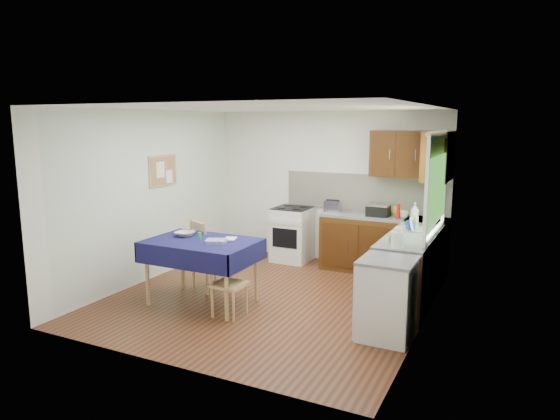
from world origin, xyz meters
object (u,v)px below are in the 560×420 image
at_px(toaster, 333,206).
at_px(kettle, 398,238).
at_px(dining_table, 202,248).
at_px(chair_far, 208,253).
at_px(sandwich_press, 378,210).
at_px(dish_rack, 414,228).
at_px(chair_near, 226,280).

distance_m(toaster, kettle, 2.38).
height_order(toaster, kettle, kettle).
bearing_deg(dining_table, chair_far, 115.91).
distance_m(dining_table, sandwich_press, 2.86).
bearing_deg(dish_rack, toaster, 132.92).
xyz_separation_m(chair_near, kettle, (1.89, 0.68, 0.57)).
xyz_separation_m(toaster, dish_rack, (1.45, -0.82, -0.07)).
xyz_separation_m(chair_far, chair_near, (0.75, -0.71, -0.09)).
height_order(chair_far, chair_near, chair_far).
distance_m(dining_table, dish_rack, 2.82).
bearing_deg(toaster, chair_far, -139.98).
height_order(chair_near, sandwich_press, sandwich_press).
bearing_deg(sandwich_press, chair_near, -138.97).
relative_size(toaster, sandwich_press, 0.79).
bearing_deg(dining_table, kettle, 10.11).
bearing_deg(chair_far, dining_table, 141.34).
relative_size(sandwich_press, dish_rack, 0.77).
bearing_deg(dish_rack, sandwich_press, 114.04).
relative_size(chair_near, kettle, 3.30).
relative_size(chair_far, toaster, 3.83).
xyz_separation_m(sandwich_press, dish_rack, (0.70, -0.78, -0.07)).
distance_m(chair_near, sandwich_press, 2.84).
xyz_separation_m(dining_table, chair_far, (-0.25, 0.49, -0.20)).
height_order(chair_near, toaster, toaster).
xyz_separation_m(chair_far, sandwich_press, (1.92, 1.82, 0.47)).
bearing_deg(dining_table, chair_near, -24.21).
xyz_separation_m(sandwich_press, kettle, (0.72, -1.84, 0.02)).
bearing_deg(sandwich_press, dining_table, -149.85).
xyz_separation_m(dining_table, toaster, (0.92, 2.35, 0.26)).
distance_m(toaster, dish_rack, 1.67).
relative_size(dining_table, chair_far, 1.38).
bearing_deg(kettle, dish_rack, 91.25).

